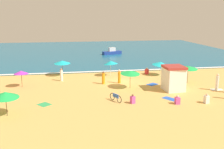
# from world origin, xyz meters

# --- Properties ---
(ground_plane) EXTENTS (60.00, 60.00, 0.00)m
(ground_plane) POSITION_xyz_m (0.00, 0.00, 0.00)
(ground_plane) COLOR #E0A856
(ocean_water) EXTENTS (60.00, 44.00, 0.10)m
(ocean_water) POSITION_xyz_m (0.00, 28.00, 0.05)
(ocean_water) COLOR #196084
(ocean_water) RESTS_ON ground_plane
(wave_breaker_foam) EXTENTS (57.00, 0.70, 0.01)m
(wave_breaker_foam) POSITION_xyz_m (0.00, 6.30, 0.10)
(wave_breaker_foam) COLOR white
(wave_breaker_foam) RESTS_ON ocean_water
(lifeguard_cabana) EXTENTS (2.17, 2.32, 2.74)m
(lifeguard_cabana) POSITION_xyz_m (4.77, -4.36, 1.39)
(lifeguard_cabana) COLOR white
(lifeguard_cabana) RESTS_ON ground_plane
(beach_umbrella_0) EXTENTS (2.57, 2.59, 2.13)m
(beach_umbrella_0) POSITION_xyz_m (0.28, -2.70, 1.85)
(beach_umbrella_0) COLOR #4C3823
(beach_umbrella_0) RESTS_ON ground_plane
(beach_umbrella_1) EXTENTS (3.23, 3.23, 2.03)m
(beach_umbrella_1) POSITION_xyz_m (5.89, 2.89, 1.65)
(beach_umbrella_1) COLOR silver
(beach_umbrella_1) RESTS_ON ground_plane
(beach_umbrella_2) EXTENTS (2.45, 2.46, 2.18)m
(beach_umbrella_2) POSITION_xyz_m (-7.41, 4.72, 1.92)
(beach_umbrella_2) COLOR #4C3823
(beach_umbrella_2) RESTS_ON ground_plane
(beach_umbrella_3) EXTENTS (2.73, 2.72, 2.20)m
(beach_umbrella_3) POSITION_xyz_m (-0.94, 3.56, 1.88)
(beach_umbrella_3) COLOR silver
(beach_umbrella_3) RESTS_ON ground_plane
(beach_umbrella_4) EXTENTS (2.14, 2.14, 1.92)m
(beach_umbrella_4) POSITION_xyz_m (-11.94, -0.19, 1.73)
(beach_umbrella_4) COLOR #4C3823
(beach_umbrella_4) RESTS_ON ground_plane
(beach_umbrella_5) EXTENTS (2.37, 2.39, 2.19)m
(beach_umbrella_5) POSITION_xyz_m (7.76, -1.59, 1.93)
(beach_umbrella_5) COLOR #4C3823
(beach_umbrella_5) RESTS_ON ground_plane
(beach_umbrella_6) EXTENTS (3.11, 3.11, 2.12)m
(beach_umbrella_6) POSITION_xyz_m (-11.70, -9.11, 1.81)
(beach_umbrella_6) COLOR #4C3823
(beach_umbrella_6) RESTS_ON ground_plane
(parked_bicycle) EXTENTS (0.88, 1.65, 0.76)m
(parked_bicycle) POSITION_xyz_m (-2.17, -6.98, 0.38)
(parked_bicycle) COLOR black
(parked_bicycle) RESTS_ON ground_plane
(beachgoer_0) EXTENTS (0.43, 0.43, 0.87)m
(beachgoer_0) POSITION_xyz_m (3.38, -8.74, 0.37)
(beachgoer_0) COLOR #D84CA5
(beachgoer_0) RESTS_ON ground_plane
(beachgoer_1) EXTENTS (0.47, 0.47, 1.61)m
(beachgoer_1) POSITION_xyz_m (-7.49, 1.92, 0.76)
(beachgoer_1) COLOR white
(beachgoer_1) RESTS_ON ground_plane
(beachgoer_3) EXTENTS (0.48, 0.48, 0.89)m
(beachgoer_3) POSITION_xyz_m (-0.69, -7.86, 0.38)
(beachgoer_3) COLOR #D84CA5
(beachgoer_3) RESTS_ON ground_plane
(beachgoer_4) EXTENTS (0.46, 0.46, 1.89)m
(beachgoer_4) POSITION_xyz_m (9.50, -5.21, 0.90)
(beachgoer_4) COLOR white
(beachgoer_4) RESTS_ON ground_plane
(beachgoer_6) EXTENTS (0.54, 0.54, 0.93)m
(beachgoer_6) POSITION_xyz_m (4.26, 3.87, 0.40)
(beachgoer_6) COLOR red
(beachgoer_6) RESTS_ON ground_plane
(beachgoer_7) EXTENTS (0.47, 0.47, 1.56)m
(beachgoer_7) POSITION_xyz_m (-2.47, -0.42, 0.72)
(beachgoer_7) COLOR orange
(beachgoer_7) RESTS_ON ground_plane
(beachgoer_8) EXTENTS (0.46, 0.46, 1.68)m
(beachgoer_8) POSITION_xyz_m (-0.51, -0.35, 0.80)
(beachgoer_8) COLOR orange
(beachgoer_8) RESTS_ON ground_plane
(beachgoer_9) EXTENTS (0.46, 0.46, 0.93)m
(beachgoer_9) POSITION_xyz_m (6.20, -8.97, 0.40)
(beachgoer_9) COLOR white
(beachgoer_9) RESTS_ON ground_plane
(beachgoer_10) EXTENTS (0.51, 0.51, 0.80)m
(beachgoer_10) POSITION_xyz_m (8.20, 4.29, 0.33)
(beachgoer_10) COLOR orange
(beachgoer_10) RESTS_ON ground_plane
(beach_towel_0) EXTENTS (1.65, 1.52, 0.01)m
(beach_towel_0) POSITION_xyz_m (3.29, -1.62, 0.01)
(beach_towel_0) COLOR blue
(beach_towel_0) RESTS_ON ground_plane
(beach_towel_1) EXTENTS (1.54, 1.75, 0.01)m
(beach_towel_1) POSITION_xyz_m (3.29, -7.18, 0.01)
(beach_towel_1) COLOR blue
(beach_towel_1) RESTS_ON ground_plane
(beach_towel_2) EXTENTS (1.40, 0.84, 0.01)m
(beach_towel_2) POSITION_xyz_m (9.71, -4.94, 0.01)
(beach_towel_2) COLOR white
(beach_towel_2) RESTS_ON ground_plane
(beach_towel_3) EXTENTS (1.51, 1.52, 0.01)m
(beach_towel_3) POSITION_xyz_m (-8.89, -6.85, 0.01)
(beach_towel_3) COLOR green
(beach_towel_3) RESTS_ON ground_plane
(small_boat_0) EXTENTS (4.21, 2.32, 1.40)m
(small_boat_0) POSITION_xyz_m (2.43, 22.64, 0.56)
(small_boat_0) COLOR navy
(small_boat_0) RESTS_ON ocean_water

